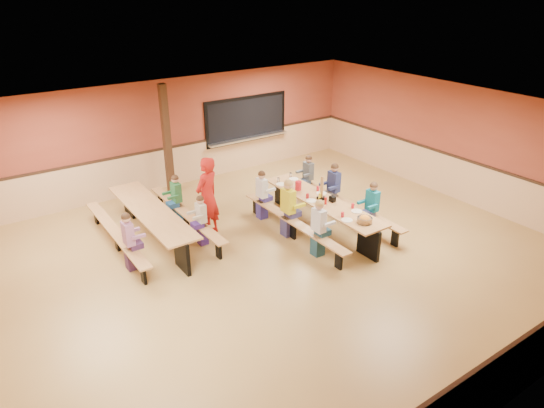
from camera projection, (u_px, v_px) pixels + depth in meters
ground at (268, 261)px, 10.14m from camera, size 12.00×12.00×0.00m
room_envelope at (267, 232)px, 9.85m from camera, size 12.04×10.04×3.02m
kitchen_pass_through at (247, 121)px, 14.56m from camera, size 2.78×0.28×1.38m
structural_post at (167, 142)px, 12.69m from camera, size 0.18×0.18×3.00m
cafeteria_table_main at (322, 208)px, 11.25m from camera, size 1.91×3.70×0.74m
cafeteria_table_second at (152, 219)px, 10.78m from camera, size 1.91×3.70×0.74m
seated_child_white_left at (318, 228)px, 10.13m from camera, size 0.39×0.32×1.26m
seated_adult_yellow at (288, 208)px, 10.92m from camera, size 0.44×0.36×1.35m
seated_child_grey_left at (262, 195)px, 11.74m from camera, size 0.37×0.30×1.22m
seated_child_teal_right at (372, 208)px, 11.05m from camera, size 0.38×0.31×1.24m
seated_child_navy_right at (333, 189)px, 12.03m from camera, size 0.41×0.33×1.28m
seated_child_char_right at (308, 178)px, 12.80m from camera, size 0.37×0.30×1.20m
seated_child_purple_sec at (129, 242)px, 9.64m from camera, size 0.38×0.31×1.23m
seated_child_green_sec at (177, 200)px, 11.52m from camera, size 0.37×0.30×1.21m
seated_child_tan_sec at (202, 221)px, 10.57m from camera, size 0.34×0.28×1.15m
standing_woman at (207, 197)px, 10.84m from camera, size 0.81×0.69×1.87m
punch_pitcher at (298, 186)px, 11.66m from camera, size 0.16×0.16×0.22m
chip_bowl at (365, 219)px, 10.09m from camera, size 0.32×0.32×0.15m
napkin_dispenser at (332, 199)px, 11.06m from camera, size 0.10×0.14×0.13m
condiment_mustard at (320, 196)px, 11.14m from camera, size 0.06×0.06×0.17m
condiment_ketchup at (326, 201)px, 10.93m from camera, size 0.06×0.06×0.17m
table_paddle at (322, 194)px, 11.15m from camera, size 0.16×0.16×0.56m
place_settings at (322, 198)px, 11.14m from camera, size 0.65×3.30×0.11m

